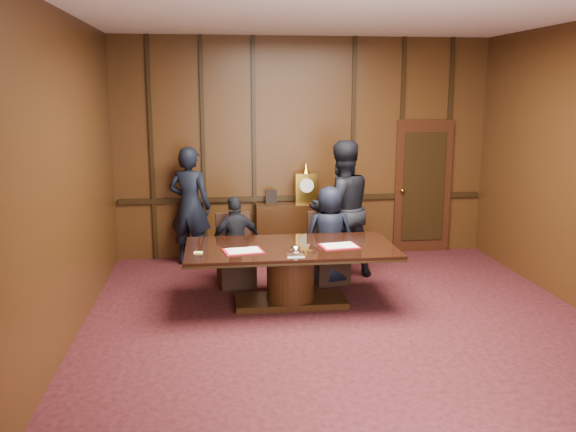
# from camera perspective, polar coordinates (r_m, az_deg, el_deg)

# --- Properties ---
(room) EXTENTS (7.00, 7.04, 3.50)m
(room) POSITION_cam_1_polar(r_m,az_deg,el_deg) (6.58, 6.36, 3.38)
(room) COLOR black
(room) RESTS_ON ground
(sideboard) EXTENTS (1.60, 0.45, 1.54)m
(sideboard) POSITION_cam_1_polar(r_m,az_deg,el_deg) (9.81, 1.65, -1.17)
(sideboard) COLOR black
(sideboard) RESTS_ON ground
(conference_table) EXTENTS (2.62, 1.32, 0.76)m
(conference_table) POSITION_cam_1_polar(r_m,az_deg,el_deg) (7.67, 0.23, -4.65)
(conference_table) COLOR black
(conference_table) RESTS_ON ground
(folder_left) EXTENTS (0.51, 0.41, 0.02)m
(folder_left) POSITION_cam_1_polar(r_m,az_deg,el_deg) (7.37, -4.22, -3.28)
(folder_left) COLOR #B11021
(folder_left) RESTS_ON conference_table
(folder_right) EXTENTS (0.50, 0.39, 0.02)m
(folder_right) POSITION_cam_1_polar(r_m,az_deg,el_deg) (7.61, 4.80, -2.80)
(folder_right) COLOR #B11021
(folder_right) RESTS_ON conference_table
(inkstand) EXTENTS (0.20, 0.14, 0.12)m
(inkstand) POSITION_cam_1_polar(r_m,az_deg,el_deg) (7.16, 0.69, -3.31)
(inkstand) COLOR white
(inkstand) RESTS_ON conference_table
(notepad) EXTENTS (0.11, 0.08, 0.01)m
(notepad) POSITION_cam_1_polar(r_m,az_deg,el_deg) (7.35, -8.40, -3.41)
(notepad) COLOR #FFFC7C
(notepad) RESTS_ON conference_table
(chair_left) EXTENTS (0.54, 0.54, 0.99)m
(chair_left) POSITION_cam_1_polar(r_m,az_deg,el_deg) (8.52, -4.89, -4.54)
(chair_left) COLOR black
(chair_left) RESTS_ON ground
(chair_right) EXTENTS (0.58, 0.58, 0.99)m
(chair_right) POSITION_cam_1_polar(r_m,az_deg,el_deg) (8.66, 3.74, -4.26)
(chair_right) COLOR black
(chair_right) RESTS_ON ground
(signatory_left) EXTENTS (0.80, 0.52, 1.27)m
(signatory_left) POSITION_cam_1_polar(r_m,az_deg,el_deg) (8.36, -4.89, -2.45)
(signatory_left) COLOR black
(signatory_left) RESTS_ON ground
(signatory_right) EXTENTS (0.69, 0.45, 1.38)m
(signatory_right) POSITION_cam_1_polar(r_m,az_deg,el_deg) (8.48, 3.91, -1.81)
(signatory_right) COLOR black
(signatory_right) RESTS_ON ground
(witness_left) EXTENTS (0.79, 0.66, 1.84)m
(witness_left) POSITION_cam_1_polar(r_m,az_deg,el_deg) (9.47, -9.16, 0.90)
(witness_left) COLOR black
(witness_left) RESTS_ON ground
(witness_right) EXTENTS (1.11, 0.96, 1.98)m
(witness_right) POSITION_cam_1_polar(r_m,az_deg,el_deg) (8.79, 5.00, 0.64)
(witness_right) COLOR black
(witness_right) RESTS_ON ground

